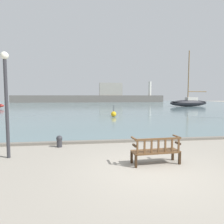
# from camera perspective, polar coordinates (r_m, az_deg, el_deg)

# --- Properties ---
(ground_plane) EXTENTS (160.00, 160.00, 0.00)m
(ground_plane) POSITION_cam_1_polar(r_m,az_deg,el_deg) (6.47, 11.20, -16.10)
(ground_plane) COLOR gray
(harbor_water) EXTENTS (100.00, 80.00, 0.08)m
(harbor_water) POSITION_cam_1_polar(r_m,az_deg,el_deg) (49.80, -5.58, 2.01)
(harbor_water) COLOR slate
(harbor_water) RESTS_ON ground
(quay_edge_kerb) EXTENTS (40.00, 0.30, 0.12)m
(quay_edge_kerb) POSITION_cam_1_polar(r_m,az_deg,el_deg) (10.02, 3.92, -8.20)
(quay_edge_kerb) COLOR slate
(quay_edge_kerb) RESTS_ON ground
(park_bench) EXTENTS (1.63, 0.64, 0.92)m
(park_bench) POSITION_cam_1_polar(r_m,az_deg,el_deg) (6.94, 12.45, -10.63)
(park_bench) COLOR #322113
(park_bench) RESTS_ON ground
(sailboat_outer_starboard) EXTENTS (8.79, 2.86, 11.58)m
(sailboat_outer_starboard) POSITION_cam_1_polar(r_m,az_deg,el_deg) (45.36, 21.12, 2.62)
(sailboat_outer_starboard) COLOR black
(sailboat_outer_starboard) RESTS_ON harbor_water
(mooring_bollard) EXTENTS (0.27, 0.27, 0.52)m
(mooring_bollard) POSITION_cam_1_polar(r_m,az_deg,el_deg) (9.29, -14.82, -7.93)
(mooring_bollard) COLOR #2D2D33
(mooring_bollard) RESTS_ON ground
(lamp_post) EXTENTS (0.28, 0.28, 3.85)m
(lamp_post) POSITION_cam_1_polar(r_m,az_deg,el_deg) (8.16, -28.01, 4.65)
(lamp_post) COLOR #2D2D33
(lamp_post) RESTS_ON ground
(channel_buoy) EXTENTS (0.57, 0.57, 1.27)m
(channel_buoy) POSITION_cam_1_polar(r_m,az_deg,el_deg) (21.13, 0.46, -0.57)
(channel_buoy) COLOR gold
(channel_buoy) RESTS_ON harbor_water
(far_breakwater) EXTENTS (52.13, 2.40, 7.44)m
(far_breakwater) POSITION_cam_1_polar(r_m,az_deg,el_deg) (69.67, -4.96, 4.29)
(far_breakwater) COLOR #66605B
(far_breakwater) RESTS_ON ground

